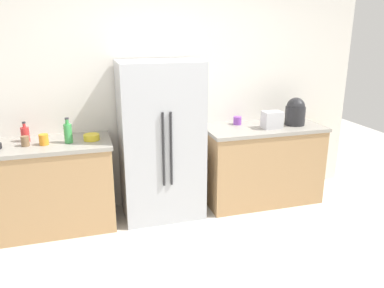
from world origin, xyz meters
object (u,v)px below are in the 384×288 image
at_px(toaster, 272,120).
at_px(cup_c, 25,141).
at_px(bottle_b, 68,133).
at_px(bowl_c, 92,137).
at_px(bottle_a, 25,134).
at_px(cup_a, 237,121).
at_px(rice_cooker, 295,112).
at_px(refrigerator, 161,141).
at_px(cup_b, 44,140).

xyz_separation_m(toaster, cup_c, (-2.62, 0.05, -0.05)).
height_order(bottle_b, cup_c, bottle_b).
distance_m(cup_c, bowl_c, 0.63).
height_order(bottle_a, cup_a, bottle_a).
xyz_separation_m(rice_cooker, bowl_c, (-2.33, 0.01, -0.13)).
relative_size(refrigerator, cup_c, 17.40).
height_order(rice_cooker, cup_a, rice_cooker).
bearing_deg(cup_a, cup_c, -174.62).
bearing_deg(refrigerator, cup_c, -178.13).
bearing_deg(toaster, cup_c, 178.87).
xyz_separation_m(bottle_a, bowl_c, (0.64, -0.13, -0.05)).
relative_size(refrigerator, cup_a, 18.08).
distance_m(toaster, rice_cooker, 0.35).
distance_m(toaster, cup_b, 2.45).
height_order(cup_c, bowl_c, cup_c).
relative_size(rice_cooker, cup_c, 3.29).
xyz_separation_m(bottle_a, cup_c, (0.01, -0.16, -0.03)).
bearing_deg(cup_a, cup_b, -174.00).
bearing_deg(cup_a, rice_cooker, -16.98).
height_order(bottle_b, cup_a, bottle_b).
height_order(refrigerator, bottle_a, refrigerator).
relative_size(cup_c, bowl_c, 0.61).
relative_size(cup_b, cup_c, 1.09).
height_order(refrigerator, cup_b, refrigerator).
distance_m(cup_a, cup_c, 2.32).
bearing_deg(cup_c, toaster, -1.13).
bearing_deg(bottle_b, refrigerator, 2.83).
distance_m(bottle_b, cup_b, 0.24).
distance_m(toaster, bowl_c, 2.00).
relative_size(toaster, bottle_b, 0.83).
distance_m(cup_a, bowl_c, 1.70).
height_order(cup_b, bowl_c, cup_b).
distance_m(bottle_a, bowl_c, 0.65).
bearing_deg(cup_c, bottle_a, 94.99).
bearing_deg(rice_cooker, toaster, -168.01).
relative_size(toaster, cup_c, 2.17).
xyz_separation_m(refrigerator, bottle_b, (-0.94, -0.05, 0.18)).
bearing_deg(toaster, rice_cooker, 11.99).
xyz_separation_m(toaster, cup_a, (-0.31, 0.27, -0.05)).
relative_size(refrigerator, toaster, 8.00).
height_order(toaster, bottle_a, bottle_a).
height_order(refrigerator, rice_cooker, refrigerator).
bearing_deg(bowl_c, toaster, -2.42).
relative_size(bottle_b, cup_a, 2.72).
bearing_deg(bottle_a, cup_a, 1.31).
relative_size(cup_a, cup_c, 0.96).
relative_size(bottle_a, cup_a, 2.16).
bearing_deg(cup_b, rice_cooker, 0.56).
xyz_separation_m(cup_a, cup_b, (-2.14, -0.22, 0.01)).
height_order(cup_a, cup_b, cup_b).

